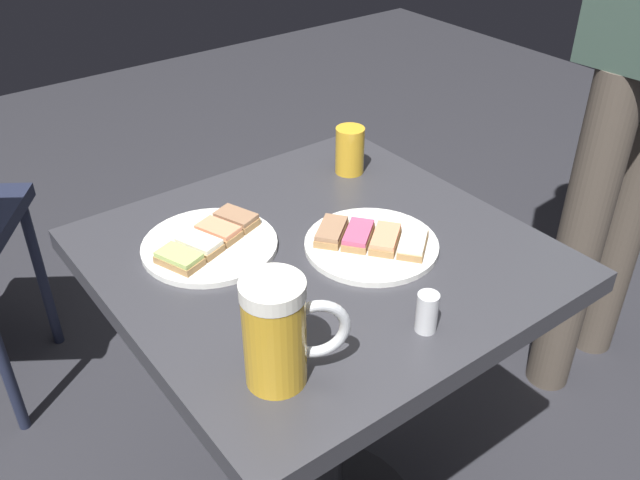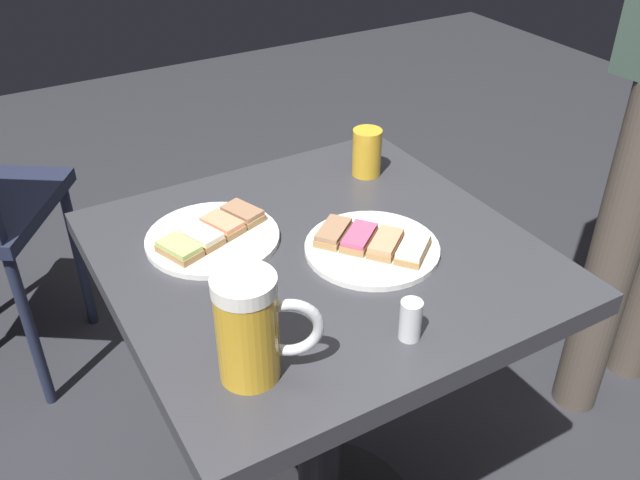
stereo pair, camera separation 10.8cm
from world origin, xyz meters
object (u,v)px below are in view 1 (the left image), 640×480
beer_glass_small (350,150)px  salt_shaker (426,313)px  beer_mug (279,332)px  plate_far (209,243)px  plate_near (371,242)px

beer_glass_small → salt_shaker: bearing=63.6°
beer_mug → beer_glass_small: (-0.42, -0.38, -0.03)m
plate_far → beer_glass_small: (-0.35, -0.07, 0.04)m
plate_near → beer_mug: beer_mug is taller
plate_far → beer_glass_small: beer_glass_small is taller
beer_glass_small → salt_shaker: size_ratio=1.52×
plate_far → plate_near: bearing=143.4°
salt_shaker → beer_mug: bearing=-11.7°
beer_mug → beer_glass_small: beer_mug is taller
plate_far → beer_mug: 0.32m
plate_far → beer_mug: (0.07, 0.31, 0.07)m
beer_mug → salt_shaker: 0.22m
plate_near → beer_mug: 0.33m
plate_far → beer_mug: bearing=76.8°
plate_far → salt_shaker: bearing=111.2°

